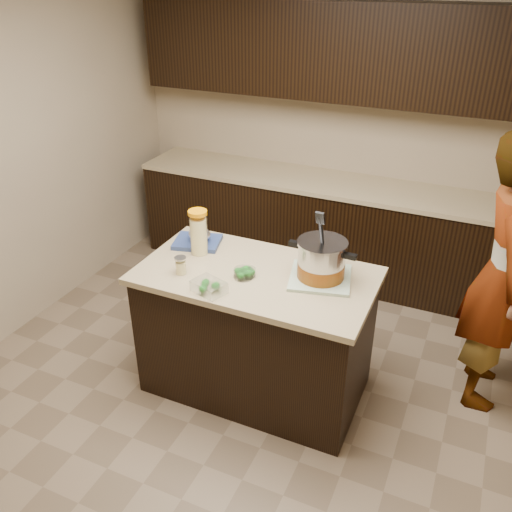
{
  "coord_description": "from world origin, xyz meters",
  "views": [
    {
      "loc": [
        1.17,
        -2.62,
        2.6
      ],
      "look_at": [
        0.0,
        0.0,
        1.02
      ],
      "focal_mm": 38.0,
      "sensor_mm": 36.0,
      "label": 1
    }
  ],
  "objects": [
    {
      "name": "dish_towel",
      "position": [
        0.38,
        0.09,
        0.91
      ],
      "size": [
        0.43,
        0.43,
        0.02
      ],
      "primitive_type": "cube",
      "rotation": [
        0.0,
        0.0,
        0.23
      ],
      "color": "#5F8A5D",
      "rests_on": "island"
    },
    {
      "name": "ground_plane",
      "position": [
        0.0,
        0.0,
        0.0
      ],
      "size": [
        4.0,
        4.0,
        0.0
      ],
      "primitive_type": "plane",
      "color": "brown",
      "rests_on": "ground"
    },
    {
      "name": "broccoli_tub_rect",
      "position": [
        -0.16,
        -0.31,
        0.93
      ],
      "size": [
        0.22,
        0.19,
        0.07
      ],
      "rotation": [
        0.0,
        0.0,
        -0.32
      ],
      "color": "silver",
      "rests_on": "island"
    },
    {
      "name": "stock_pot",
      "position": [
        0.38,
        0.09,
        1.02
      ],
      "size": [
        0.42,
        0.31,
        0.42
      ],
      "rotation": [
        0.0,
        0.0,
        -0.05
      ],
      "color": "#B7B7BC",
      "rests_on": "dish_towel"
    },
    {
      "name": "room_shell",
      "position": [
        0.0,
        0.0,
        1.71
      ],
      "size": [
        4.04,
        4.04,
        2.72
      ],
      "color": "tan",
      "rests_on": "ground"
    },
    {
      "name": "broccoli_tub_right",
      "position": [
        -0.05,
        -0.08,
        0.93
      ],
      "size": [
        0.15,
        0.15,
        0.06
      ],
      "rotation": [
        0.0,
        0.0,
        -0.3
      ],
      "color": "silver",
      "rests_on": "island"
    },
    {
      "name": "lemonade_pitcher",
      "position": [
        -0.44,
        0.09,
        1.04
      ],
      "size": [
        0.15,
        0.15,
        0.3
      ],
      "rotation": [
        0.0,
        0.0,
        0.29
      ],
      "color": "#E4D58B",
      "rests_on": "island"
    },
    {
      "name": "broccoli_tub_left",
      "position": [
        -0.03,
        -0.05,
        0.92
      ],
      "size": [
        0.12,
        0.12,
        0.05
      ],
      "rotation": [
        0.0,
        0.0,
        -0.17
      ],
      "color": "silver",
      "rests_on": "island"
    },
    {
      "name": "back_cabinets",
      "position": [
        0.0,
        1.74,
        0.94
      ],
      "size": [
        3.6,
        0.63,
        2.33
      ],
      "color": "black",
      "rests_on": "ground"
    },
    {
      "name": "mason_jar",
      "position": [
        -0.42,
        -0.19,
        0.95
      ],
      "size": [
        0.09,
        0.09,
        0.12
      ],
      "rotation": [
        0.0,
        0.0,
        0.31
      ],
      "color": "#E4D58B",
      "rests_on": "island"
    },
    {
      "name": "island",
      "position": [
        0.0,
        0.0,
        0.45
      ],
      "size": [
        1.46,
        0.81,
        0.9
      ],
      "color": "black",
      "rests_on": "ground"
    },
    {
      "name": "blue_tray",
      "position": [
        -0.51,
        0.19,
        0.94
      ],
      "size": [
        0.35,
        0.31,
        0.11
      ],
      "rotation": [
        0.0,
        0.0,
        0.26
      ],
      "color": "navy",
      "rests_on": "island"
    },
    {
      "name": "person",
      "position": [
        1.4,
        0.59,
        0.9
      ],
      "size": [
        0.49,
        0.7,
        1.8
      ],
      "primitive_type": "imported",
      "rotation": [
        0.0,
        0.0,
        1.66
      ],
      "color": "gray",
      "rests_on": "ground"
    }
  ]
}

